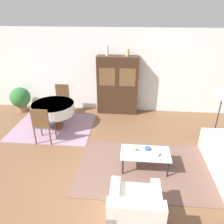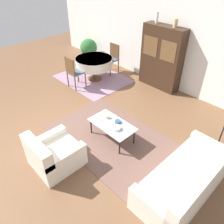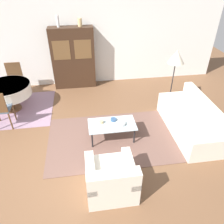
{
  "view_description": "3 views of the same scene",
  "coord_description": "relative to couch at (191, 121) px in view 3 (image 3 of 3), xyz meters",
  "views": [
    {
      "loc": [
        0.64,
        -3.36,
        3.28
      ],
      "look_at": [
        0.2,
        1.4,
        0.95
      ],
      "focal_mm": 35.0,
      "sensor_mm": 36.0,
      "label": 1
    },
    {
      "loc": [
        3.76,
        -2.09,
        3.48
      ],
      "look_at": [
        1.0,
        0.54,
        0.75
      ],
      "focal_mm": 35.0,
      "sensor_mm": 36.0,
      "label": 2
    },
    {
      "loc": [
        0.43,
        -3.32,
        3.41
      ],
      "look_at": [
        1.0,
        0.54,
        0.75
      ],
      "focal_mm": 35.0,
      "sensor_mm": 36.0,
      "label": 3
    }
  ],
  "objects": [
    {
      "name": "ground_plane",
      "position": [
        -2.93,
        -0.54,
        -0.28
      ],
      "size": [
        14.0,
        14.0,
        0.0
      ],
      "primitive_type": "plane",
      "color": "brown"
    },
    {
      "name": "wall_back",
      "position": [
        -2.93,
        3.09,
        1.07
      ],
      "size": [
        10.0,
        0.06,
        2.7
      ],
      "color": "white",
      "rests_on": "ground_plane"
    },
    {
      "name": "area_rug",
      "position": [
        -1.88,
        -0.02,
        -0.28
      ],
      "size": [
        3.07,
        1.94,
        0.01
      ],
      "color": "brown",
      "rests_on": "ground_plane"
    },
    {
      "name": "dining_rug",
      "position": [
        -4.58,
        1.61,
        -0.28
      ],
      "size": [
        2.32,
        1.85,
        0.01
      ],
      "color": "gray",
      "rests_on": "ground_plane"
    },
    {
      "name": "couch",
      "position": [
        0.0,
        0.0,
        0.0
      ],
      "size": [
        0.87,
        2.04,
        0.8
      ],
      "rotation": [
        0.0,
        0.0,
        1.57
      ],
      "color": "silver",
      "rests_on": "ground_plane"
    },
    {
      "name": "armchair",
      "position": [
        -2.15,
        -1.39,
        -0.0
      ],
      "size": [
        0.86,
        0.9,
        0.77
      ],
      "color": "silver",
      "rests_on": "ground_plane"
    },
    {
      "name": "coffee_table",
      "position": [
        -1.93,
        -0.01,
        0.1
      ],
      "size": [
        1.07,
        0.58,
        0.41
      ],
      "color": "black",
      "rests_on": "area_rug"
    },
    {
      "name": "display_cabinet",
      "position": [
        -2.73,
        2.84,
        0.67
      ],
      "size": [
        1.32,
        0.4,
        1.9
      ],
      "color": "#382316",
      "rests_on": "ground_plane"
    },
    {
      "name": "dining_table",
      "position": [
        -4.51,
        1.64,
        0.32
      ],
      "size": [
        1.22,
        1.22,
        0.75
      ],
      "color": "brown",
      "rests_on": "dining_rug"
    },
    {
      "name": "dining_chair_far",
      "position": [
        -4.51,
        2.47,
        0.3
      ],
      "size": [
        0.44,
        0.44,
        1.01
      ],
      "rotation": [
        0.0,
        0.0,
        3.14
      ],
      "color": "brown",
      "rests_on": "dining_rug"
    },
    {
      "name": "floor_lamp",
      "position": [
        -0.05,
        1.28,
        1.09
      ],
      "size": [
        0.43,
        0.43,
        1.6
      ],
      "color": "black",
      "rests_on": "ground_plane"
    },
    {
      "name": "cup",
      "position": [
        -2.16,
        0.06,
        0.17
      ],
      "size": [
        0.1,
        0.1,
        0.07
      ],
      "color": "tan",
      "rests_on": "coffee_table"
    },
    {
      "name": "bowl",
      "position": [
        -1.74,
        -0.07,
        0.17
      ],
      "size": [
        0.2,
        0.2,
        0.07
      ],
      "color": "white",
      "rests_on": "coffee_table"
    },
    {
      "name": "bowl_small",
      "position": [
        -1.87,
        0.12,
        0.16
      ],
      "size": [
        0.14,
        0.14,
        0.05
      ],
      "color": "#33517A",
      "rests_on": "coffee_table"
    },
    {
      "name": "vase_tall",
      "position": [
        -3.06,
        2.84,
        1.77
      ],
      "size": [
        0.08,
        0.08,
        0.32
      ],
      "color": "white",
      "rests_on": "display_cabinet"
    },
    {
      "name": "vase_short",
      "position": [
        -2.44,
        2.84,
        1.73
      ],
      "size": [
        0.12,
        0.12,
        0.23
      ],
      "color": "tan",
      "rests_on": "display_cabinet"
    }
  ]
}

